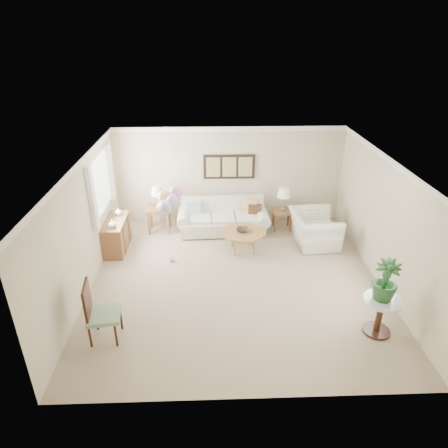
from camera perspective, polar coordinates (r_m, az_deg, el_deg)
The scene contains 18 objects.
ground_plane at distance 8.55m, azimuth 1.65°, elevation -8.09°, with size 6.00×6.00×0.00m, color tan.
room_shell at distance 7.83m, azimuth 0.96°, elevation 2.15°, with size 6.04×6.04×2.60m.
wall_art_triptych at distance 10.54m, azimuth 0.75°, elevation 8.17°, with size 1.35×0.06×0.65m.
sofa at distance 10.39m, azimuth -0.13°, elevation 0.72°, with size 2.39×0.95×0.87m.
end_table_left at distance 10.45m, azimuth -9.30°, elevation 1.85°, with size 0.62×0.56×0.67m.
end_table_right at distance 10.58m, azimuth 8.35°, elevation 1.59°, with size 0.50×0.45×0.54m.
lamp_left at distance 10.24m, azimuth -9.52°, elevation 4.65°, with size 0.33×0.33×0.58m.
lamp_right at distance 10.36m, azimuth 8.55°, elevation 4.36°, with size 0.34×0.34×0.61m.
coffee_table at distance 9.44m, azimuth 2.75°, elevation -1.32°, with size 0.98×0.98×0.49m.
decor_bowl at distance 9.43m, azimuth 2.63°, elevation -0.86°, with size 0.29×0.29×0.07m, color #2C2520.
armchair at distance 10.01m, azimuth 12.75°, elevation -0.68°, with size 1.22×1.07×0.80m, color white.
side_table at distance 7.46m, azimuth 21.52°, elevation -11.03°, with size 0.65×0.65×0.70m.
potted_plant at distance 7.17m, azimuth 22.08°, elevation -7.46°, with size 0.42×0.42×0.74m, color #225027.
accent_chair at distance 7.14m, azimuth -17.51°, elevation -11.78°, with size 0.60×0.60×1.10m.
credenza at distance 9.89m, azimuth -15.05°, elevation -1.46°, with size 0.46×1.20×0.74m.
vase_white at distance 9.38m, azimuth -15.68°, elevation 0.07°, with size 0.19×0.19×0.19m, color silver.
vase_sage at distance 9.97m, azimuth -14.88°, elevation 1.73°, with size 0.18×0.18×0.18m, color silver.
balloon_cluster at distance 8.58m, azimuth -7.97°, elevation 3.23°, with size 0.56×0.53×1.83m.
Camera 1 is at (-0.50, -7.04, 4.82)m, focal length 32.00 mm.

